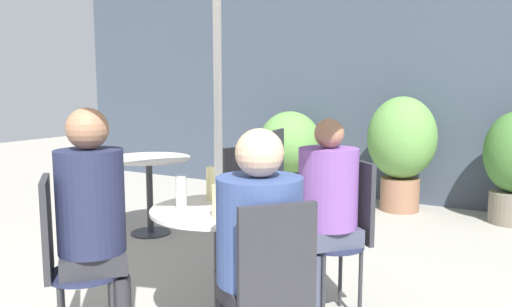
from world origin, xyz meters
TOP-DOWN VIEW (x-y plane):
  - storefront_wall at (0.00, 3.98)m, footprint 10.00×0.06m
  - cafe_table_near at (-0.04, 0.20)m, footprint 0.74×0.74m
  - cafe_table_far at (-1.69, 1.49)m, footprint 0.76×0.76m
  - bistro_chair_0 at (-0.55, -0.39)m, footprint 0.42×0.42m
  - bistro_chair_1 at (0.55, -0.31)m, footprint 0.42×0.42m
  - bistro_chair_2 at (0.47, 0.79)m, footprint 0.42×0.42m
  - bistro_chair_3 at (-0.80, 2.53)m, footprint 0.39×0.37m
  - bistro_chair_4 at (-0.36, 1.05)m, footprint 0.41×0.39m
  - seated_person_0 at (-0.46, -0.28)m, footprint 0.42×0.42m
  - seated_person_1 at (0.44, -0.21)m, footprint 0.46×0.45m
  - seated_person_2 at (0.38, 0.68)m, footprint 0.44×0.44m
  - beer_glass_0 at (-0.19, 0.35)m, footprint 0.06×0.06m
  - beer_glass_1 at (-0.16, 0.04)m, footprint 0.06×0.06m
  - beer_glass_2 at (0.07, 0.03)m, footprint 0.06×0.06m
  - beer_glass_3 at (0.11, 0.35)m, footprint 0.06×0.06m
  - potted_plant_0 at (-1.23, 3.52)m, footprint 0.76×0.76m
  - potted_plant_1 at (0.12, 3.54)m, footprint 0.75×0.75m

SIDE VIEW (x-z plane):
  - bistro_chair_0 at x=-0.55m, z-range 0.09..1.03m
  - bistro_chair_1 at x=0.55m, z-range 0.09..1.03m
  - bistro_chair_2 at x=0.47m, z-range 0.09..1.03m
  - bistro_chair_3 at x=-0.80m, z-range 0.09..1.03m
  - bistro_chair_4 at x=-0.36m, z-range 0.09..1.03m
  - cafe_table_near at x=-0.04m, z-range 0.20..0.92m
  - cafe_table_far at x=-1.69m, z-range 0.21..0.93m
  - potted_plant_0 at x=-1.23m, z-range 0.10..1.17m
  - seated_person_2 at x=0.38m, z-range 0.11..1.31m
  - seated_person_1 at x=0.44m, z-range 0.11..1.32m
  - potted_plant_1 at x=0.12m, z-range 0.11..1.37m
  - seated_person_0 at x=-0.46m, z-range 0.12..1.39m
  - beer_glass_3 at x=0.11m, z-range 0.72..0.88m
  - beer_glass_2 at x=0.07m, z-range 0.72..0.89m
  - beer_glass_1 at x=-0.16m, z-range 0.72..0.92m
  - beer_glass_0 at x=-0.19m, z-range 0.72..0.92m
  - storefront_wall at x=0.00m, z-range 0.00..3.00m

